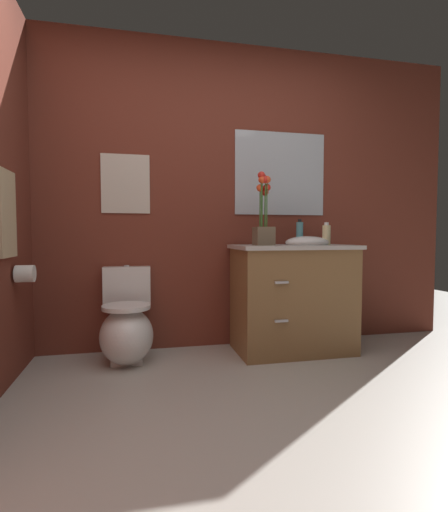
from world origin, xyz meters
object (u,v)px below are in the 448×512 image
(wall_mirror, at_px, (280,174))
(toilet_paper_roll, at_px, (25,274))
(vanity_cabinet, at_px, (293,297))
(soap_bottle, at_px, (300,233))
(toilet, at_px, (127,329))
(lotion_bottle, at_px, (326,235))
(wall_poster, at_px, (126,184))
(hanging_towel, at_px, (6,214))
(flower_vase, at_px, (264,217))

(wall_mirror, xyz_separation_m, toilet_paper_roll, (-1.91, -0.46, -0.77))
(vanity_cabinet, relative_size, soap_bottle, 4.96)
(toilet, xyz_separation_m, toilet_paper_roll, (-0.62, -0.20, 0.44))
(toilet_paper_roll, bearing_deg, soap_bottle, 7.26)
(toilet_paper_roll, bearing_deg, lotion_bottle, 3.54)
(vanity_cabinet, distance_m, wall_poster, 1.59)
(soap_bottle, bearing_deg, hanging_towel, -168.96)
(vanity_cabinet, xyz_separation_m, wall_poster, (-1.29, 0.29, 0.89))
(vanity_cabinet, height_order, toilet_paper_roll, vanity_cabinet)
(flower_vase, height_order, wall_poster, wall_poster)
(wall_mirror, height_order, toilet_paper_roll, wall_mirror)
(toilet, height_order, vanity_cabinet, vanity_cabinet)
(flower_vase, height_order, lotion_bottle, flower_vase)
(flower_vase, bearing_deg, lotion_bottle, 2.11)
(vanity_cabinet, bearing_deg, flower_vase, -168.37)
(toilet, bearing_deg, wall_poster, 90.00)
(toilet, distance_m, vanity_cabinet, 1.30)
(wall_mirror, bearing_deg, toilet_paper_roll, -166.32)
(vanity_cabinet, relative_size, hanging_towel, 1.98)
(soap_bottle, xyz_separation_m, wall_mirror, (-0.09, 0.21, 0.51))
(toilet, xyz_separation_m, flower_vase, (1.02, -0.08, 0.82))
(soap_bottle, bearing_deg, vanity_cabinet, -136.28)
(toilet, height_order, wall_mirror, wall_mirror)
(lotion_bottle, height_order, hanging_towel, hanging_towel)
(vanity_cabinet, relative_size, lotion_bottle, 5.71)
(vanity_cabinet, xyz_separation_m, hanging_towel, (-1.96, -0.32, 0.62))
(soap_bottle, bearing_deg, lotion_bottle, -34.30)
(flower_vase, bearing_deg, hanging_towel, -171.26)
(soap_bottle, xyz_separation_m, toilet_paper_roll, (-2.00, -0.25, -0.26))
(flower_vase, bearing_deg, soap_bottle, 21.43)
(flower_vase, xyz_separation_m, toilet_paper_roll, (-1.64, -0.12, -0.38))
(wall_poster, bearing_deg, toilet, -90.00)
(vanity_cabinet, xyz_separation_m, flower_vase, (-0.27, -0.05, 0.62))
(toilet, height_order, hanging_towel, hanging_towel)
(vanity_cabinet, relative_size, flower_vase, 1.85)
(hanging_towel, bearing_deg, vanity_cabinet, 9.14)
(lotion_bottle, bearing_deg, wall_mirror, 129.03)
(lotion_bottle, bearing_deg, wall_poster, 168.01)
(soap_bottle, relative_size, lotion_bottle, 1.15)
(flower_vase, relative_size, soap_bottle, 2.68)
(lotion_bottle, bearing_deg, soap_bottle, 145.70)
(soap_bottle, distance_m, toilet_paper_roll, 2.03)
(flower_vase, distance_m, hanging_towel, 1.72)
(soap_bottle, xyz_separation_m, hanging_towel, (-2.05, -0.40, 0.11))
(vanity_cabinet, distance_m, soap_bottle, 0.52)
(lotion_bottle, bearing_deg, toilet_paper_roll, -176.46)
(wall_mirror, height_order, hanging_towel, wall_mirror)
(toilet, relative_size, toilet_paper_roll, 6.27)
(toilet, bearing_deg, hanging_towel, -153.15)
(wall_mirror, bearing_deg, vanity_cabinet, -89.46)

